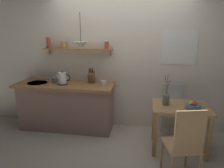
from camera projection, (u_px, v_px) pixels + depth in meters
ground_plane at (115, 140)px, 3.67m from camera, size 14.00×14.00×0.00m
back_wall at (132, 58)px, 3.90m from camera, size 6.80×0.11×2.70m
kitchen_counter at (66, 106)px, 4.01m from camera, size 1.83×0.63×0.90m
wall_shelf at (73, 47)px, 3.86m from camera, size 1.29×0.20×0.33m
dining_table at (180, 115)px, 3.25m from camera, size 0.86×0.63×0.75m
dining_chair_near at (184, 142)px, 2.57m from camera, size 0.51×0.51×1.02m
dining_chair_far at (172, 107)px, 3.78m from camera, size 0.43×0.42×0.92m
fruit_bowl at (193, 105)px, 3.11m from camera, size 0.22×0.22×0.12m
twig_vase at (166, 99)px, 3.24m from camera, size 0.11×0.11×0.49m
electric_kettle at (63, 79)px, 3.80m from camera, size 0.26×0.17×0.24m
knife_block at (91, 77)px, 3.90m from camera, size 0.11×0.17×0.28m
coffee_mug_by_sink at (54, 80)px, 3.93m from camera, size 0.13×0.09×0.10m
coffee_mug_spare at (104, 83)px, 3.71m from camera, size 0.12×0.08×0.10m
pendant_lamp at (81, 45)px, 3.50m from camera, size 0.24×0.24×0.57m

